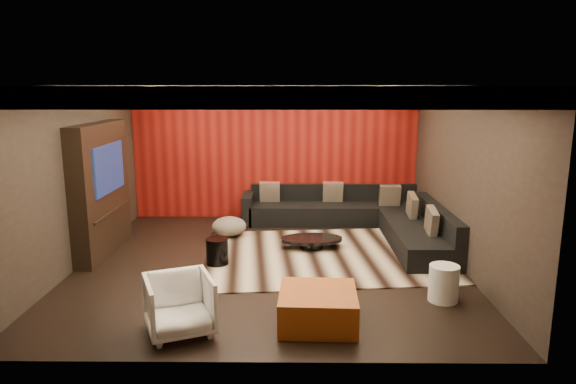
{
  "coord_description": "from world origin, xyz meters",
  "views": [
    {
      "loc": [
        0.38,
        -7.82,
        2.8
      ],
      "look_at": [
        0.3,
        0.6,
        1.05
      ],
      "focal_mm": 32.0,
      "sensor_mm": 36.0,
      "label": 1
    }
  ],
  "objects_px": {
    "orange_ottoman": "(318,307)",
    "sectional_sofa": "(362,218)",
    "coffee_table": "(312,243)",
    "white_side_table": "(444,283)",
    "drum_stool": "(217,251)",
    "armchair": "(180,305)"
  },
  "relations": [
    {
      "from": "drum_stool",
      "to": "sectional_sofa",
      "type": "bearing_deg",
      "value": 37.3
    },
    {
      "from": "orange_ottoman",
      "to": "sectional_sofa",
      "type": "xyz_separation_m",
      "value": [
        1.05,
        3.97,
        0.06
      ]
    },
    {
      "from": "white_side_table",
      "to": "coffee_table",
      "type": "bearing_deg",
      "value": 127.14
    },
    {
      "from": "white_side_table",
      "to": "orange_ottoman",
      "type": "height_order",
      "value": "white_side_table"
    },
    {
      "from": "drum_stool",
      "to": "orange_ottoman",
      "type": "relative_size",
      "value": 0.45
    },
    {
      "from": "drum_stool",
      "to": "sectional_sofa",
      "type": "height_order",
      "value": "sectional_sofa"
    },
    {
      "from": "orange_ottoman",
      "to": "armchair",
      "type": "height_order",
      "value": "armchair"
    },
    {
      "from": "drum_stool",
      "to": "orange_ottoman",
      "type": "bearing_deg",
      "value": -53.54
    },
    {
      "from": "coffee_table",
      "to": "orange_ottoman",
      "type": "bearing_deg",
      "value": -90.53
    },
    {
      "from": "drum_stool",
      "to": "armchair",
      "type": "height_order",
      "value": "armchair"
    },
    {
      "from": "coffee_table",
      "to": "sectional_sofa",
      "type": "height_order",
      "value": "sectional_sofa"
    },
    {
      "from": "coffee_table",
      "to": "sectional_sofa",
      "type": "distance_m",
      "value": 1.5
    },
    {
      "from": "armchair",
      "to": "sectional_sofa",
      "type": "distance_m",
      "value": 4.98
    },
    {
      "from": "sectional_sofa",
      "to": "drum_stool",
      "type": "bearing_deg",
      "value": -142.7
    },
    {
      "from": "drum_stool",
      "to": "orange_ottoman",
      "type": "xyz_separation_m",
      "value": [
        1.5,
        -2.03,
        -0.02
      ]
    },
    {
      "from": "orange_ottoman",
      "to": "sectional_sofa",
      "type": "height_order",
      "value": "sectional_sofa"
    },
    {
      "from": "orange_ottoman",
      "to": "white_side_table",
      "type": "bearing_deg",
      "value": 21.86
    },
    {
      "from": "white_side_table",
      "to": "sectional_sofa",
      "type": "bearing_deg",
      "value": 101.04
    },
    {
      "from": "armchair",
      "to": "coffee_table",
      "type": "bearing_deg",
      "value": 40.04
    },
    {
      "from": "coffee_table",
      "to": "drum_stool",
      "type": "height_order",
      "value": "drum_stool"
    },
    {
      "from": "coffee_table",
      "to": "armchair",
      "type": "bearing_deg",
      "value": -117.38
    },
    {
      "from": "white_side_table",
      "to": "sectional_sofa",
      "type": "height_order",
      "value": "sectional_sofa"
    }
  ]
}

